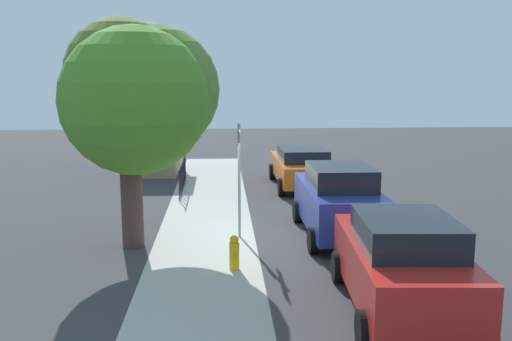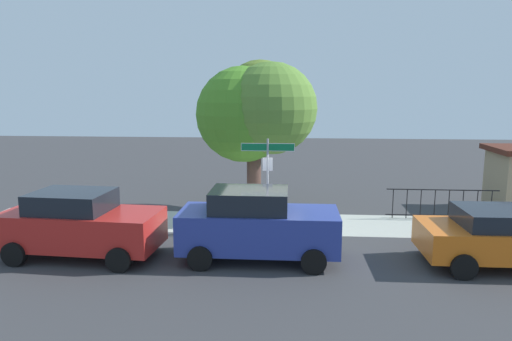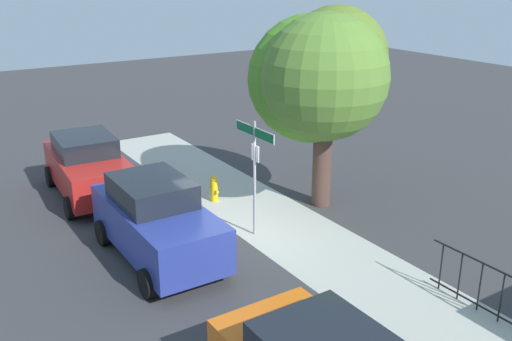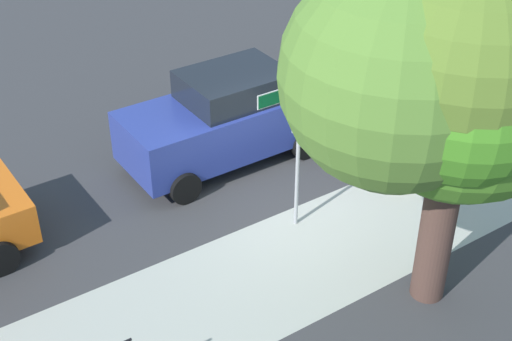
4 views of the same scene
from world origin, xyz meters
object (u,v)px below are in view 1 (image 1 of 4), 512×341
Objects in this scene: car_blue at (338,201)px; fire_hydrant at (234,253)px; street_sign at (239,156)px; utility_shed at (154,145)px; car_red at (402,263)px; car_orange at (302,166)px; shade_tree at (136,92)px.

fire_hydrant is (-2.39, 2.80, -0.58)m from car_blue.
car_blue is at bearing -93.09° from street_sign.
street_sign is 10.61m from utility_shed.
car_blue is 3.73m from fire_hydrant.
car_red is at bearing -151.12° from street_sign.
street_sign is at bearing 157.52° from car_orange.
utility_shed is (10.01, 3.40, -0.94)m from street_sign.
street_sign is at bearing 87.05° from car_blue.
car_orange is at bearing -120.73° from utility_shed.
car_orange is 9.42m from fire_hydrant.
fire_hydrant is at bearing -165.69° from utility_shed.
utility_shed is (10.15, 6.00, 0.27)m from car_blue.
fire_hydrant is at bearing -131.38° from shade_tree.
fire_hydrant is at bearing 175.52° from street_sign.
car_blue is 1.21× the size of utility_shed.
utility_shed is at bearing 25.99° from car_red.
utility_shed reaches higher than car_blue.
street_sign is at bearing -78.46° from shade_tree.
utility_shed is at bearing 14.31° from fire_hydrant.
car_blue is at bearing 179.54° from car_orange.
car_orange is at bearing 4.42° from car_red.
shade_tree is 7.46m from car_red.
shade_tree is at bearing 94.28° from car_blue.
car_red reaches higher than car_orange.
car_red is (-4.45, -5.23, -2.90)m from shade_tree.
shade_tree is 1.20× the size of car_orange.
car_blue is (0.37, -5.10, -2.86)m from shade_tree.
street_sign is 0.71× the size of car_blue.
car_blue is 11.80m from utility_shed.
street_sign is 3.86× the size of fire_hydrant.
shade_tree is 1.61× the size of utility_shed.
shade_tree reaches higher than street_sign.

